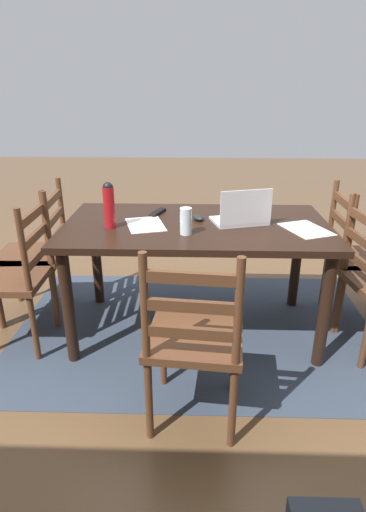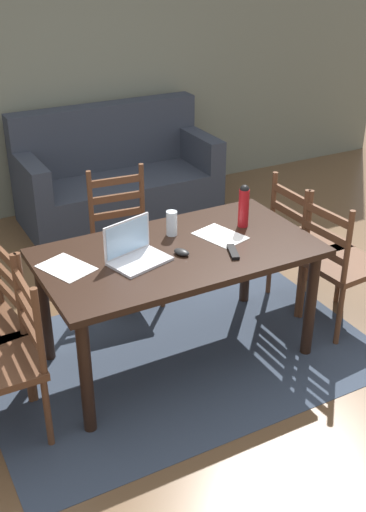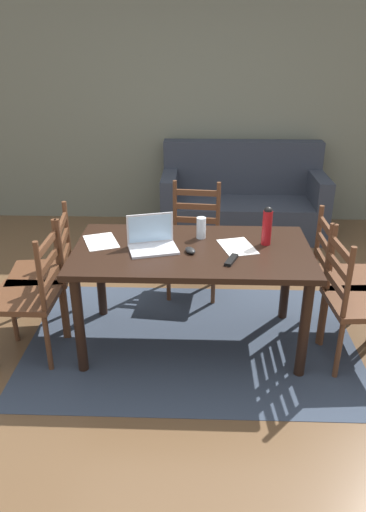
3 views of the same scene
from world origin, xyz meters
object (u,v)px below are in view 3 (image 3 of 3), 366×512
(chair_left_far, at_px, (46,272))
(couch, at_px, (242,202))
(chair_left_near, at_px, (30,296))
(water_bottle, at_px, (267,225))
(chair_right_far, at_px, (342,277))
(drinking_glass, at_px, (201,228))
(computer_mouse, at_px, (190,250))
(chair_far_head, at_px, (194,241))
(chair_right_near, at_px, (356,302))
(dining_table, at_px, (192,261))
(laptop, at_px, (152,240))
(tv_remote, at_px, (231,260))

(chair_left_far, height_order, couch, couch)
(chair_left_near, xyz_separation_m, water_bottle, (1.61, 0.27, 0.43))
(chair_right_far, distance_m, drinking_glass, 1.10)
(computer_mouse, bearing_deg, drinking_glass, 49.35)
(chair_left_far, height_order, drinking_glass, chair_left_far)
(chair_far_head, xyz_separation_m, computer_mouse, (-0.02, -0.88, 0.31))
(chair_left_far, bearing_deg, couch, 51.60)
(couch, height_order, drinking_glass, couch)
(chair_far_head, xyz_separation_m, chair_right_near, (1.10, -0.99, 0.00))
(water_bottle, bearing_deg, chair_left_far, 176.94)
(water_bottle, bearing_deg, dining_table, -169.43)
(dining_table, relative_size, laptop, 4.41)
(drinking_glass, bearing_deg, laptop, -150.39)
(chair_right_near, distance_m, couch, 2.49)
(chair_right_near, bearing_deg, dining_table, 170.75)
(chair_right_far, distance_m, chair_left_near, 2.23)
(chair_left_near, xyz_separation_m, computer_mouse, (1.09, 0.11, 0.31))
(chair_left_near, bearing_deg, water_bottle, 9.57)
(drinking_glass, bearing_deg, chair_right_near, -19.73)
(chair_far_head, bearing_deg, chair_right_near, -42.09)
(water_bottle, relative_size, tv_remote, 1.61)
(drinking_glass, xyz_separation_m, tv_remote, (0.20, -0.39, -0.07))
(chair_left_far, distance_m, drinking_glass, 1.22)
(chair_right_near, relative_size, tv_remote, 5.59)
(chair_right_far, bearing_deg, drinking_glass, 178.98)
(computer_mouse, relative_size, tv_remote, 0.59)
(chair_right_far, relative_size, chair_right_near, 1.00)
(chair_right_near, relative_size, computer_mouse, 9.50)
(dining_table, relative_size, chair_far_head, 1.71)
(chair_left_near, distance_m, laptop, 0.91)
(couch, xyz_separation_m, drinking_glass, (-0.47, -2.05, 0.48))
(chair_right_near, relative_size, chair_left_near, 1.00)
(laptop, bearing_deg, tv_remote, -20.33)
(chair_right_near, distance_m, tv_remote, 0.90)
(chair_left_far, distance_m, computer_mouse, 1.16)
(chair_left_far, distance_m, tv_remote, 1.44)
(tv_remote, bearing_deg, laptop, 0.57)
(chair_far_head, bearing_deg, couch, 69.73)
(tv_remote, bearing_deg, chair_right_near, -158.17)
(chair_left_far, relative_size, chair_right_near, 1.00)
(chair_left_near, bearing_deg, chair_far_head, 41.81)
(chair_far_head, xyz_separation_m, tv_remote, (0.25, -1.00, 0.30))
(laptop, xyz_separation_m, computer_mouse, (0.26, -0.07, -0.04))
(chair_right_near, bearing_deg, couch, 103.20)
(tv_remote, bearing_deg, chair_left_near, 20.21)
(chair_right_far, xyz_separation_m, drinking_glass, (-1.04, 0.02, 0.37))
(couch, height_order, water_bottle, water_bottle)
(chair_right_far, relative_size, tv_remote, 5.59)
(dining_table, bearing_deg, couch, 76.64)
(chair_left_near, height_order, couch, couch)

